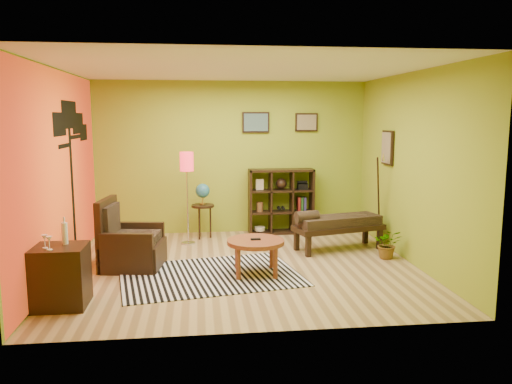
{
  "coord_description": "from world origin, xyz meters",
  "views": [
    {
      "loc": [
        -0.61,
        -6.97,
        2.15
      ],
      "look_at": [
        0.23,
        0.26,
        1.05
      ],
      "focal_mm": 35.0,
      "sensor_mm": 36.0,
      "label": 1
    }
  ],
  "objects": [
    {
      "name": "armchair",
      "position": [
        -1.63,
        0.17,
        0.3
      ],
      "size": [
        0.92,
        0.93,
        1.0
      ],
      "color": "black",
      "rests_on": "ground"
    },
    {
      "name": "potted_plant",
      "position": [
        2.24,
        0.16,
        0.18
      ],
      "size": [
        0.52,
        0.55,
        0.36
      ],
      "primitive_type": "imported",
      "rotation": [
        0.0,
        0.0,
        -0.29
      ],
      "color": "#26661E",
      "rests_on": "ground"
    },
    {
      "name": "bench",
      "position": [
        1.6,
        0.74,
        0.44
      ],
      "size": [
        1.56,
        0.87,
        0.68
      ],
      "color": "black",
      "rests_on": "ground"
    },
    {
      "name": "zebra_rug",
      "position": [
        -0.48,
        -0.37,
        0.01
      ],
      "size": [
        2.64,
        2.06,
        0.01
      ],
      "primitive_type": "cube",
      "rotation": [
        0.0,
        0.0,
        0.18
      ],
      "color": "silver",
      "rests_on": "ground"
    },
    {
      "name": "side_cabinet",
      "position": [
        -2.2,
        -1.28,
        0.36
      ],
      "size": [
        0.6,
        0.54,
        1.02
      ],
      "color": "black",
      "rests_on": "ground"
    },
    {
      "name": "globe_table",
      "position": [
        -0.55,
        1.8,
        0.74
      ],
      "size": [
        0.4,
        0.4,
        0.98
      ],
      "color": "black",
      "rests_on": "ground"
    },
    {
      "name": "floor_lamp",
      "position": [
        -0.81,
        1.41,
        1.27
      ],
      "size": [
        0.24,
        0.24,
        1.57
      ],
      "color": "silver",
      "rests_on": "ground"
    },
    {
      "name": "coffee_table",
      "position": [
        0.15,
        -0.37,
        0.42
      ],
      "size": [
        0.79,
        0.79,
        0.5
      ],
      "color": "brown",
      "rests_on": "ground"
    },
    {
      "name": "cube_shelf",
      "position": [
        0.91,
        2.03,
        0.6
      ],
      "size": [
        1.2,
        0.35,
        1.2
      ],
      "color": "black",
      "rests_on": "ground"
    },
    {
      "name": "room_shell",
      "position": [
        -0.09,
        0.01,
        1.8
      ],
      "size": [
        5.04,
        4.54,
        2.82
      ],
      "color": "#8AA124",
      "rests_on": "ground"
    },
    {
      "name": "ground",
      "position": [
        0.0,
        0.0,
        0.0
      ],
      "size": [
        5.0,
        5.0,
        0.0
      ],
      "primitive_type": "plane",
      "color": "tan",
      "rests_on": "ground"
    }
  ]
}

